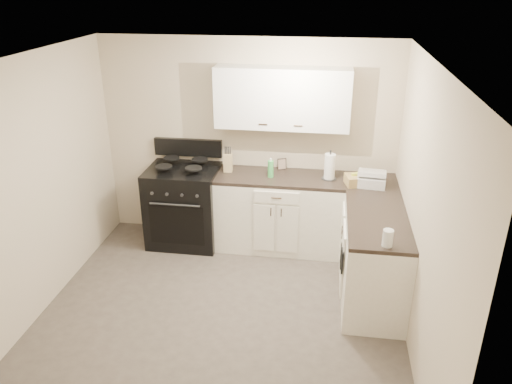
# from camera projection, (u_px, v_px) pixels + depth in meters

# --- Properties ---
(floor) EXTENTS (3.60, 3.60, 0.00)m
(floor) POSITION_uv_depth(u_px,v_px,m) (220.00, 316.00, 5.00)
(floor) COLOR #473F38
(floor) RESTS_ON ground
(ceiling) EXTENTS (3.60, 3.60, 0.00)m
(ceiling) POSITION_uv_depth(u_px,v_px,m) (211.00, 62.00, 3.99)
(ceiling) COLOR white
(ceiling) RESTS_ON wall_back
(wall_back) EXTENTS (3.60, 0.00, 3.60)m
(wall_back) POSITION_uv_depth(u_px,v_px,m) (248.00, 142.00, 6.12)
(wall_back) COLOR beige
(wall_back) RESTS_ON ground
(wall_right) EXTENTS (0.00, 3.60, 3.60)m
(wall_right) POSITION_uv_depth(u_px,v_px,m) (422.00, 217.00, 4.25)
(wall_right) COLOR beige
(wall_right) RESTS_ON ground
(wall_left) EXTENTS (0.00, 3.60, 3.60)m
(wall_left) POSITION_uv_depth(u_px,v_px,m) (31.00, 192.00, 4.73)
(wall_left) COLOR beige
(wall_left) RESTS_ON ground
(wall_front) EXTENTS (3.60, 0.00, 3.60)m
(wall_front) POSITION_uv_depth(u_px,v_px,m) (148.00, 335.00, 2.86)
(wall_front) COLOR beige
(wall_front) RESTS_ON ground
(base_cabinets_back) EXTENTS (1.55, 0.60, 0.90)m
(base_cabinets_back) POSITION_uv_depth(u_px,v_px,m) (279.00, 213.00, 6.11)
(base_cabinets_back) COLOR white
(base_cabinets_back) RESTS_ON floor
(base_cabinets_right) EXTENTS (0.60, 1.90, 0.90)m
(base_cabinets_right) POSITION_uv_depth(u_px,v_px,m) (371.00, 246.00, 5.38)
(base_cabinets_right) COLOR white
(base_cabinets_right) RESTS_ON floor
(countertop_back) EXTENTS (1.55, 0.60, 0.04)m
(countertop_back) POSITION_uv_depth(u_px,v_px,m) (279.00, 178.00, 5.92)
(countertop_back) COLOR black
(countertop_back) RESTS_ON base_cabinets_back
(countertop_right) EXTENTS (0.60, 1.90, 0.04)m
(countertop_right) POSITION_uv_depth(u_px,v_px,m) (376.00, 207.00, 5.19)
(countertop_right) COLOR black
(countertop_right) RESTS_ON base_cabinets_right
(upper_cabinets) EXTENTS (1.55, 0.30, 0.70)m
(upper_cabinets) POSITION_uv_depth(u_px,v_px,m) (282.00, 98.00, 5.69)
(upper_cabinets) COLOR white
(upper_cabinets) RESTS_ON wall_back
(stove) EXTENTS (0.86, 0.74, 1.04)m
(stove) POSITION_uv_depth(u_px,v_px,m) (185.00, 207.00, 6.24)
(stove) COLOR black
(stove) RESTS_ON floor
(knife_block) EXTENTS (0.11, 0.10, 0.22)m
(knife_block) POSITION_uv_depth(u_px,v_px,m) (228.00, 163.00, 6.02)
(knife_block) COLOR tan
(knife_block) RESTS_ON countertop_back
(paper_towel) EXTENTS (0.14, 0.14, 0.30)m
(paper_towel) POSITION_uv_depth(u_px,v_px,m) (330.00, 167.00, 5.78)
(paper_towel) COLOR white
(paper_towel) RESTS_ON countertop_back
(soap_bottle) EXTENTS (0.09, 0.09, 0.20)m
(soap_bottle) POSITION_uv_depth(u_px,v_px,m) (271.00, 169.00, 5.85)
(soap_bottle) COLOR green
(soap_bottle) RESTS_ON countertop_back
(picture_frame) EXTENTS (0.11, 0.07, 0.14)m
(picture_frame) POSITION_uv_depth(u_px,v_px,m) (282.00, 164.00, 6.10)
(picture_frame) COLOR black
(picture_frame) RESTS_ON countertop_back
(wicker_basket) EXTENTS (0.38, 0.30, 0.11)m
(wicker_basket) POSITION_uv_depth(u_px,v_px,m) (360.00, 180.00, 5.67)
(wicker_basket) COLOR tan
(wicker_basket) RESTS_ON countertop_right
(countertop_grill) EXTENTS (0.34, 0.32, 0.11)m
(countertop_grill) POSITION_uv_depth(u_px,v_px,m) (372.00, 180.00, 5.65)
(countertop_grill) COLOR silver
(countertop_grill) RESTS_ON countertop_right
(glass_jar) EXTENTS (0.11, 0.11, 0.16)m
(glass_jar) POSITION_uv_depth(u_px,v_px,m) (388.00, 238.00, 4.38)
(glass_jar) COLOR silver
(glass_jar) RESTS_ON countertop_right
(oven_mitt_near) EXTENTS (0.02, 0.13, 0.23)m
(oven_mitt_near) POSITION_uv_depth(u_px,v_px,m) (342.00, 261.00, 4.95)
(oven_mitt_near) COLOR black
(oven_mitt_near) RESTS_ON base_cabinets_right
(oven_mitt_far) EXTENTS (0.02, 0.14, 0.25)m
(oven_mitt_far) POSITION_uv_depth(u_px,v_px,m) (341.00, 256.00, 5.21)
(oven_mitt_far) COLOR black
(oven_mitt_far) RESTS_ON base_cabinets_right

